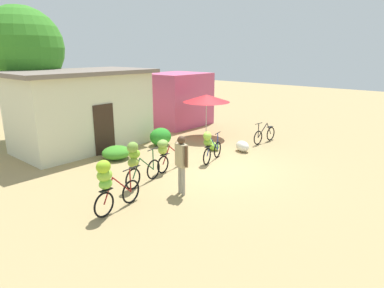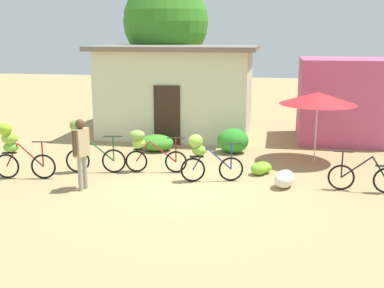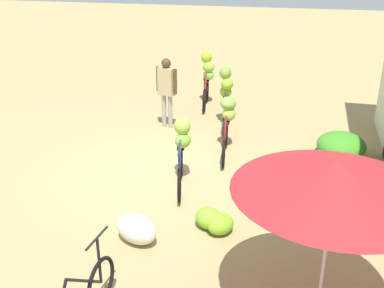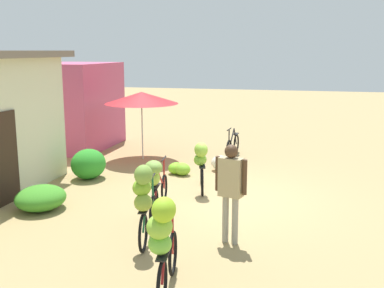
% 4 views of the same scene
% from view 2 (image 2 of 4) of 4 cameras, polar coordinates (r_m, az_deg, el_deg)
% --- Properties ---
extents(ground_plane, '(60.00, 60.00, 0.00)m').
position_cam_2_polar(ground_plane, '(11.54, -0.82, -5.34)').
color(ground_plane, '#A18959').
extents(building_low, '(5.81, 3.45, 3.26)m').
position_cam_2_polar(building_low, '(17.20, -1.93, 6.48)').
color(building_low, beige).
rests_on(building_low, ground).
extents(shop_pink, '(3.20, 2.80, 2.85)m').
position_cam_2_polar(shop_pink, '(17.23, 18.19, 5.09)').
color(shop_pink, '#C04E75').
rests_on(shop_pink, ground).
extents(tree_behind_building, '(3.51, 3.51, 5.90)m').
position_cam_2_polar(tree_behind_building, '(19.99, -3.18, 14.55)').
color(tree_behind_building, brown).
rests_on(tree_behind_building, ground).
extents(hedge_bush_front_left, '(1.11, 1.02, 0.51)m').
position_cam_2_polar(hedge_bush_front_left, '(15.16, -4.38, 0.16)').
color(hedge_bush_front_left, '#3D8B26').
rests_on(hedge_bush_front_left, ground).
extents(hedge_bush_front_right, '(0.98, 0.87, 0.78)m').
position_cam_2_polar(hedge_bush_front_right, '(14.84, 5.00, 0.40)').
color(hedge_bush_front_right, '#2B8D27').
rests_on(hedge_bush_front_right, ground).
extents(market_umbrella, '(2.21, 2.21, 2.05)m').
position_cam_2_polar(market_umbrella, '(13.99, 15.04, 5.40)').
color(market_umbrella, beige).
rests_on(market_umbrella, ground).
extents(bicycle_leftmost, '(1.61, 0.47, 1.48)m').
position_cam_2_polar(bicycle_leftmost, '(12.89, -20.87, -0.22)').
color(bicycle_leftmost, black).
rests_on(bicycle_leftmost, ground).
extents(bicycle_near_pile, '(1.62, 0.43, 1.47)m').
position_cam_2_polar(bicycle_near_pile, '(12.89, -12.93, 0.22)').
color(bicycle_near_pile, black).
rests_on(bicycle_near_pile, ground).
extents(bicycle_center_loaded, '(1.67, 0.47, 1.16)m').
position_cam_2_polar(bicycle_center_loaded, '(12.71, -5.80, -0.30)').
color(bicycle_center_loaded, black).
rests_on(bicycle_center_loaded, ground).
extents(bicycle_by_shop, '(1.57, 0.51, 1.22)m').
position_cam_2_polar(bicycle_by_shop, '(11.84, 1.37, -1.28)').
color(bicycle_by_shop, black).
rests_on(bicycle_by_shop, ground).
extents(bicycle_rightmost, '(1.66, 0.18, 0.97)m').
position_cam_2_polar(bicycle_rightmost, '(11.88, 20.12, -3.85)').
color(bicycle_rightmost, black).
rests_on(bicycle_rightmost, ground).
extents(banana_pile_on_ground, '(0.70, 0.79, 0.33)m').
position_cam_2_polar(banana_pile_on_ground, '(12.75, 8.37, -2.91)').
color(banana_pile_on_ground, '#78C126').
rests_on(banana_pile_on_ground, ground).
extents(produce_sack, '(0.68, 0.82, 0.44)m').
position_cam_2_polar(produce_sack, '(11.71, 11.15, -4.18)').
color(produce_sack, silver).
rests_on(produce_sack, ground).
extents(person_vendor, '(0.30, 0.56, 1.73)m').
position_cam_2_polar(person_vendor, '(11.43, -13.31, -0.32)').
color(person_vendor, gray).
rests_on(person_vendor, ground).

